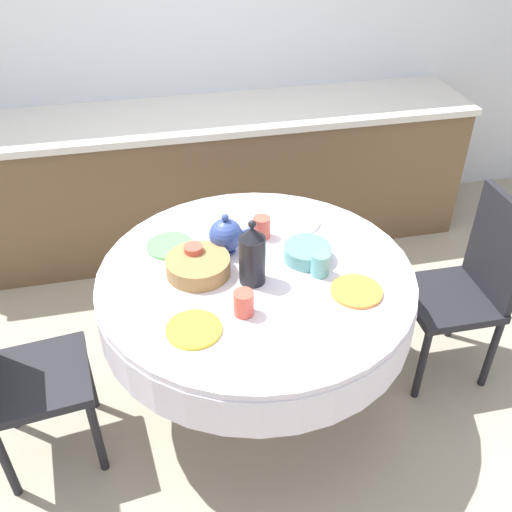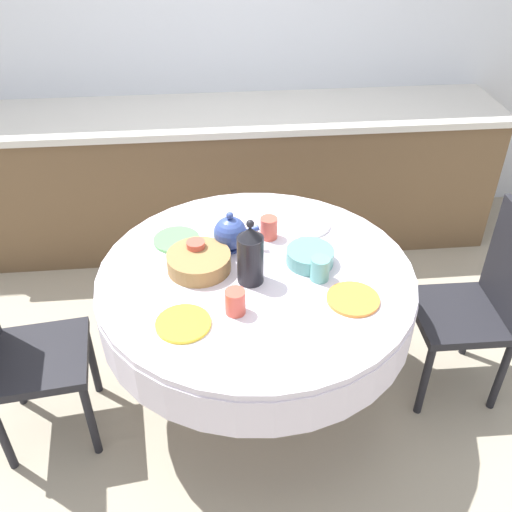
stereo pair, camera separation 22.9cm
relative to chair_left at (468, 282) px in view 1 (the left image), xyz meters
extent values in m
plane|color=#9E937F|center=(-1.00, 0.01, -0.52)|extent=(12.00, 12.00, 0.00)
cube|color=silver|center=(-1.00, 1.74, 0.78)|extent=(7.00, 0.05, 2.60)
cube|color=brown|center=(-1.00, 1.40, -0.10)|extent=(3.20, 0.60, 0.84)
cube|color=beige|center=(-1.00, 1.40, 0.34)|extent=(3.24, 0.64, 0.04)
cylinder|color=brown|center=(-1.00, 0.01, -0.50)|extent=(0.44, 0.44, 0.04)
cylinder|color=brown|center=(-1.00, 0.01, -0.24)|extent=(0.11, 0.11, 0.49)
cylinder|color=silver|center=(-1.00, 0.01, 0.10)|extent=(1.32, 1.32, 0.18)
cylinder|color=silver|center=(-1.00, 0.01, 0.20)|extent=(1.31, 1.31, 0.03)
cube|color=black|center=(-0.08, 0.00, -0.08)|extent=(0.41, 0.41, 0.04)
cube|color=black|center=(0.10, 0.00, 0.18)|extent=(0.04, 0.38, 0.49)
cylinder|color=black|center=(-0.26, -0.17, -0.31)|extent=(0.04, 0.04, 0.41)
cylinder|color=black|center=(-0.25, 0.18, -0.31)|extent=(0.04, 0.04, 0.41)
cylinder|color=black|center=(0.09, -0.18, -0.31)|extent=(0.04, 0.04, 0.41)
cylinder|color=black|center=(0.10, 0.18, -0.31)|extent=(0.04, 0.04, 0.41)
cube|color=black|center=(-1.92, -0.10, -0.08)|extent=(0.44, 0.44, 0.04)
cylinder|color=black|center=(-1.77, 0.10, -0.31)|extent=(0.04, 0.04, 0.41)
cylinder|color=black|center=(-1.72, -0.25, -0.31)|extent=(0.04, 0.04, 0.41)
cylinder|color=black|center=(-2.12, 0.06, -0.31)|extent=(0.04, 0.04, 0.41)
cylinder|color=black|center=(-2.07, -0.29, -0.31)|extent=(0.04, 0.04, 0.41)
cylinder|color=yellow|center=(-1.30, -0.28, 0.23)|extent=(0.20, 0.20, 0.01)
cylinder|color=#CC4C3D|center=(-1.10, -0.23, 0.27)|extent=(0.08, 0.08, 0.10)
cylinder|color=orange|center=(-0.65, -0.20, 0.23)|extent=(0.20, 0.20, 0.01)
cylinder|color=#5BA39E|center=(-0.75, -0.06, 0.27)|extent=(0.08, 0.08, 0.10)
cylinder|color=#5BA85B|center=(-1.33, 0.27, 0.23)|extent=(0.20, 0.20, 0.01)
cylinder|color=#CC4C3D|center=(-1.24, 0.11, 0.27)|extent=(0.08, 0.08, 0.10)
cylinder|color=white|center=(-0.74, 0.33, 0.23)|extent=(0.20, 0.20, 0.01)
cylinder|color=#CC4C3D|center=(-0.92, 0.26, 0.27)|extent=(0.08, 0.08, 0.10)
cylinder|color=black|center=(-1.03, -0.04, 0.32)|extent=(0.11, 0.11, 0.21)
cone|color=black|center=(-1.03, -0.04, 0.45)|extent=(0.10, 0.10, 0.05)
sphere|color=black|center=(-1.03, -0.04, 0.49)|extent=(0.03, 0.03, 0.03)
cylinder|color=#33478E|center=(-1.10, 0.18, 0.22)|extent=(0.08, 0.08, 0.01)
sphere|color=#33478E|center=(-1.10, 0.18, 0.30)|extent=(0.14, 0.14, 0.14)
cylinder|color=#33478E|center=(-1.01, 0.18, 0.31)|extent=(0.08, 0.03, 0.05)
sphere|color=#33478E|center=(-1.10, 0.18, 0.39)|extent=(0.03, 0.03, 0.03)
cylinder|color=olive|center=(-1.23, 0.06, 0.25)|extent=(0.26, 0.26, 0.07)
cylinder|color=#569993|center=(-0.77, 0.06, 0.25)|extent=(0.20, 0.20, 0.06)
camera|label=1|loc=(-1.41, -1.80, 1.65)|focal=40.00mm
camera|label=2|loc=(-1.18, -1.83, 1.65)|focal=40.00mm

